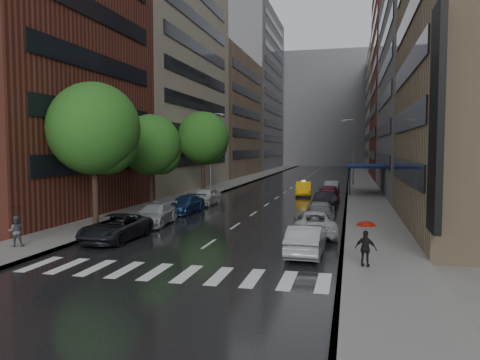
{
  "coord_description": "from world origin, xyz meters",
  "views": [
    {
      "loc": [
        7.46,
        -20.07,
        5.26
      ],
      "look_at": [
        0.0,
        11.36,
        3.0
      ],
      "focal_mm": 35.0,
      "sensor_mm": 36.0,
      "label": 1
    }
  ],
  "objects": [
    {
      "name": "taxi",
      "position": [
        2.48,
        30.95,
        0.76
      ],
      "size": [
        1.95,
        4.73,
        1.52
      ],
      "primitive_type": "imported",
      "rotation": [
        0.0,
        0.0,
        0.07
      ],
      "color": "#FFB40D",
      "rests_on": "ground"
    },
    {
      "name": "ped_black_umbrella",
      "position": [
        -9.31,
        0.48,
        1.4
      ],
      "size": [
        0.97,
        0.98,
        2.09
      ],
      "color": "#4A4A4F",
      "rests_on": "sidewalk_left"
    },
    {
      "name": "buildings_left",
      "position": [
        -15.0,
        58.79,
        15.99
      ],
      "size": [
        8.0,
        108.0,
        38.0
      ],
      "color": "maroon",
      "rests_on": "ground"
    },
    {
      "name": "parked_cars_right",
      "position": [
        5.4,
        16.56,
        0.74
      ],
      "size": [
        3.05,
        36.66,
        1.52
      ],
      "color": "gray",
      "rests_on": "ground"
    },
    {
      "name": "buildings_right",
      "position": [
        15.0,
        56.7,
        15.03
      ],
      "size": [
        8.05,
        109.1,
        36.0
      ],
      "color": "#937A5B",
      "rests_on": "ground"
    },
    {
      "name": "crosswalk",
      "position": [
        0.2,
        -2.0,
        0.01
      ],
      "size": [
        13.15,
        2.8,
        0.01
      ],
      "color": "silver",
      "rests_on": "ground"
    },
    {
      "name": "ground",
      "position": [
        0.0,
        0.0,
        0.0
      ],
      "size": [
        220.0,
        220.0,
        0.0
      ],
      "primitive_type": "plane",
      "color": "gray",
      "rests_on": "ground"
    },
    {
      "name": "sidewalk_left",
      "position": [
        -9.0,
        50.0,
        0.07
      ],
      "size": [
        4.0,
        140.0,
        0.15
      ],
      "primitive_type": "cube",
      "color": "gray",
      "rests_on": "ground"
    },
    {
      "name": "street_lamp_right",
      "position": [
        7.72,
        45.0,
        4.89
      ],
      "size": [
        1.74,
        0.22,
        9.0
      ],
      "color": "gray",
      "rests_on": "sidewalk_right"
    },
    {
      "name": "tree_near",
      "position": [
        -8.6,
        7.03,
        6.45
      ],
      "size": [
        5.91,
        5.91,
        9.42
      ],
      "color": "#382619",
      "rests_on": "ground"
    },
    {
      "name": "building_far",
      "position": [
        0.0,
        118.0,
        16.0
      ],
      "size": [
        40.0,
        14.0,
        32.0
      ],
      "primitive_type": "cube",
      "color": "slate",
      "rests_on": "ground"
    },
    {
      "name": "street_lamp_left",
      "position": [
        -7.72,
        30.0,
        4.89
      ],
      "size": [
        1.74,
        0.22,
        9.0
      ],
      "color": "gray",
      "rests_on": "sidewalk_left"
    },
    {
      "name": "ped_red_umbrella",
      "position": [
        8.14,
        0.37,
        1.34
      ],
      "size": [
        0.98,
        0.82,
        2.01
      ],
      "color": "black",
      "rests_on": "sidewalk_right"
    },
    {
      "name": "road",
      "position": [
        0.0,
        50.0,
        0.01
      ],
      "size": [
        14.0,
        140.0,
        0.01
      ],
      "primitive_type": "cube",
      "color": "black",
      "rests_on": "ground"
    },
    {
      "name": "awning",
      "position": [
        8.98,
        35.0,
        3.13
      ],
      "size": [
        4.0,
        8.0,
        3.12
      ],
      "color": "navy",
      "rests_on": "sidewalk_right"
    },
    {
      "name": "parked_cars_left",
      "position": [
        -5.4,
        11.28,
        0.73
      ],
      "size": [
        2.61,
        21.88,
        1.57
      ],
      "color": "black",
      "rests_on": "ground"
    },
    {
      "name": "sidewalk_right",
      "position": [
        9.0,
        50.0,
        0.07
      ],
      "size": [
        4.0,
        140.0,
        0.15
      ],
      "primitive_type": "cube",
      "color": "gray",
      "rests_on": "ground"
    },
    {
      "name": "tree_far",
      "position": [
        -8.6,
        29.73,
        6.32
      ],
      "size": [
        5.79,
        5.79,
        9.23
      ],
      "color": "#382619",
      "rests_on": "ground"
    },
    {
      "name": "tree_mid",
      "position": [
        -8.6,
        15.76,
        5.45
      ],
      "size": [
        5.0,
        5.0,
        7.97
      ],
      "color": "#382619",
      "rests_on": "ground"
    }
  ]
}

